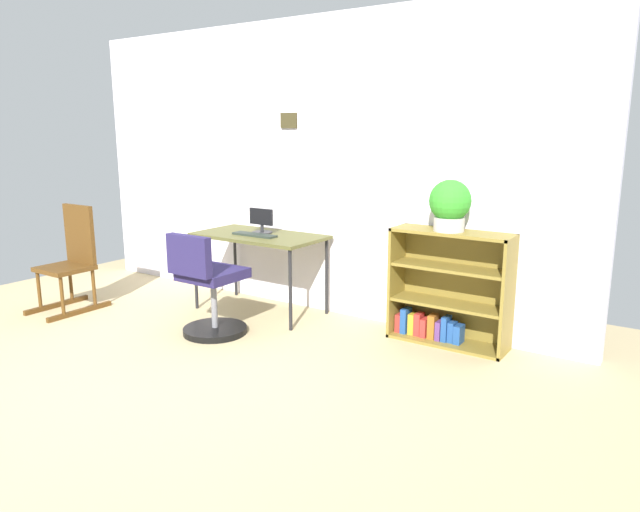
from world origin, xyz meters
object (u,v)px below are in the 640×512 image
Objects in this scene: keyboard at (254,235)px; potted_plant_on_shelf at (450,204)px; office_chair at (208,291)px; bookshelf_low at (449,292)px; monitor at (262,222)px; rocking_chair at (72,258)px; desk at (259,240)px.

keyboard is 1.12× the size of potted_plant_on_shelf.
office_chair is 0.93× the size of bookshelf_low.
rocking_chair reaches higher than monitor.
bookshelf_low is 0.69m from potted_plant_on_shelf.
desk is 0.16m from monitor.
potted_plant_on_shelf is (1.65, 0.88, 0.72)m from office_chair.
desk is 2.71× the size of keyboard.
monitor is at bearing 103.36° from keyboard.
monitor is 0.58× the size of keyboard.
rocking_chair is (-1.50, -0.82, -0.25)m from keyboard.
rocking_chair is 3.40m from bookshelf_low.
desk is at bearing 101.76° from keyboard.
office_chair is at bearing 6.19° from rocking_chair.
keyboard is 0.45× the size of rocking_chair.
monitor is at bearing -174.88° from bookshelf_low.
keyboard is at bearing -76.64° from monitor.
bookshelf_low reaches higher than keyboard.
potted_plant_on_shelf reaches higher than desk.
office_chair is 1.90m from bookshelf_low.
bookshelf_low is at bearing 6.93° from desk.
office_chair reaches higher than keyboard.
monitor is 1.79m from rocking_chair.
desk is at bearing -173.07° from bookshelf_low.
desk is at bearing -74.08° from monitor.
potted_plant_on_shelf is (0.00, -0.06, 0.69)m from bookshelf_low.
monitor is at bearing -176.83° from potted_plant_on_shelf.
keyboard reaches higher than desk.
office_chair is at bearing -85.05° from keyboard.
keyboard is 0.51× the size of office_chair.
bookshelf_low is (1.74, 0.16, -0.42)m from monitor.
monitor is 1.76m from potted_plant_on_shelf.
bookshelf_low is at bearing 5.12° from monitor.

